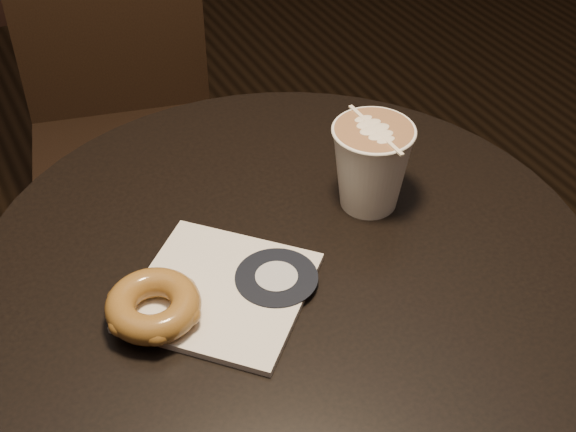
{
  "coord_description": "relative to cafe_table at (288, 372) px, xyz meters",
  "views": [
    {
      "loc": [
        -0.3,
        -0.57,
        1.37
      ],
      "look_at": [
        0.01,
        0.03,
        0.79
      ],
      "focal_mm": 50.0,
      "sensor_mm": 36.0,
      "label": 1
    }
  ],
  "objects": [
    {
      "name": "pastry_bag",
      "position": [
        -0.09,
        -0.01,
        0.2
      ],
      "size": [
        0.25,
        0.25,
        0.01
      ],
      "primitive_type": "cube",
      "rotation": [
        0.0,
        0.0,
        0.76
      ],
      "color": "silver",
      "rests_on": "cafe_table"
    },
    {
      "name": "cafe_table",
      "position": [
        0.0,
        0.0,
        0.0
      ],
      "size": [
        0.7,
        0.7,
        0.75
      ],
      "color": "black",
      "rests_on": "ground"
    },
    {
      "name": "latte_cup",
      "position": [
        0.13,
        0.04,
        0.25
      ],
      "size": [
        0.1,
        0.1,
        0.11
      ],
      "primitive_type": null,
      "color": "white",
      "rests_on": "cafe_table"
    },
    {
      "name": "chair",
      "position": [
        0.03,
        0.78,
        -0.03
      ],
      "size": [
        0.45,
        0.45,
        0.94
      ],
      "rotation": [
        0.0,
        0.0,
        -0.24
      ],
      "color": "black",
      "rests_on": "ground"
    },
    {
      "name": "doughnut",
      "position": [
        -0.16,
        -0.02,
        0.22
      ],
      "size": [
        0.1,
        0.1,
        0.03
      ],
      "primitive_type": "torus",
      "color": "brown",
      "rests_on": "pastry_bag"
    }
  ]
}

